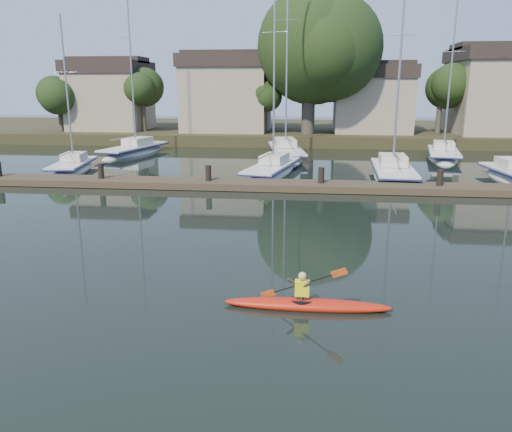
# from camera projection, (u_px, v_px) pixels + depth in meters

# --- Properties ---
(ground) EXTENTS (160.00, 160.00, 0.00)m
(ground) POSITION_uv_depth(u_px,v_px,m) (212.00, 294.00, 13.08)
(ground) COLOR black
(ground) RESTS_ON ground
(kayak) EXTENTS (4.13, 0.85, 1.32)m
(kayak) POSITION_uv_depth(u_px,v_px,m) (306.00, 302.00, 12.19)
(kayak) COLOR red
(kayak) RESTS_ON ground
(dock) EXTENTS (34.00, 2.00, 1.80)m
(dock) POSITION_uv_depth(u_px,v_px,m) (264.00, 185.00, 26.48)
(dock) COLOR #4D3C2C
(dock) RESTS_ON ground
(sailboat_0) EXTENTS (3.00, 6.99, 10.75)m
(sailboat_0) POSITION_uv_depth(u_px,v_px,m) (74.00, 173.00, 32.42)
(sailboat_0) COLOR white
(sailboat_0) RESTS_ON ground
(sailboat_2) EXTENTS (3.67, 8.92, 14.39)m
(sailboat_2) POSITION_uv_depth(u_px,v_px,m) (272.00, 177.00, 31.14)
(sailboat_2) COLOR white
(sailboat_2) RESTS_ON ground
(sailboat_3) EXTENTS (2.69, 8.78, 14.00)m
(sailboat_3) POSITION_uv_depth(u_px,v_px,m) (392.00, 181.00, 29.80)
(sailboat_3) COLOR white
(sailboat_3) RESTS_ON ground
(sailboat_5) EXTENTS (4.02, 9.54, 15.38)m
(sailboat_5) POSITION_uv_depth(u_px,v_px,m) (135.00, 156.00, 40.44)
(sailboat_5) COLOR white
(sailboat_5) RESTS_ON ground
(sailboat_6) EXTENTS (3.93, 11.04, 17.20)m
(sailboat_6) POSITION_uv_depth(u_px,v_px,m) (286.00, 158.00, 39.14)
(sailboat_6) COLOR white
(sailboat_6) RESTS_ON ground
(sailboat_7) EXTENTS (3.63, 8.57, 13.40)m
(sailboat_7) POSITION_uv_depth(u_px,v_px,m) (443.00, 161.00, 37.65)
(sailboat_7) COLOR white
(sailboat_7) RESTS_ON ground
(shore) EXTENTS (90.00, 25.25, 12.75)m
(shore) POSITION_uv_depth(u_px,v_px,m) (305.00, 107.00, 50.82)
(shore) COLOR #31371B
(shore) RESTS_ON ground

